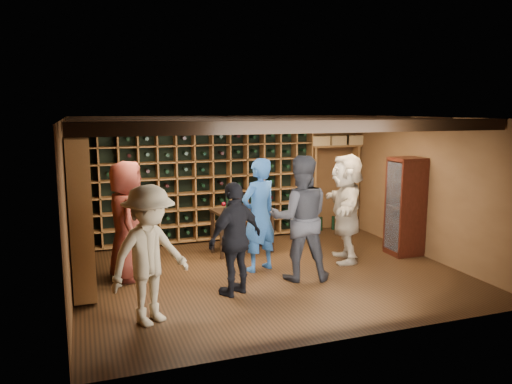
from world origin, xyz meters
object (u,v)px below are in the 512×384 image
object	(u,v)px
guest_beige	(346,208)
display_cabinet	(405,208)
man_blue_shirt	(259,215)
guest_woman_black	(235,239)
man_grey_suit	(300,218)
guest_red_floral	(127,221)
tasting_table	(242,214)
guest_khaki	(150,255)

from	to	relation	value
guest_beige	display_cabinet	bearing A→B (deg)	109.87
display_cabinet	man_blue_shirt	xyz separation A→B (m)	(-2.82, 0.01, 0.07)
man_blue_shirt	guest_woman_black	bearing A→B (deg)	31.64
man_blue_shirt	guest_woman_black	size ratio (longest dim) A/B	1.14
man_grey_suit	guest_woman_black	bearing A→B (deg)	30.45
guest_red_floral	tasting_table	bearing A→B (deg)	-66.38
guest_woman_black	guest_red_floral	bearing A→B (deg)	-66.93
guest_khaki	tasting_table	distance (m)	3.26
guest_khaki	display_cabinet	bearing A→B (deg)	-12.58
man_grey_suit	guest_red_floral	world-z (taller)	man_grey_suit
guest_beige	tasting_table	distance (m)	1.89
guest_khaki	tasting_table	size ratio (longest dim) A/B	1.52
guest_khaki	guest_beige	xyz separation A→B (m)	(3.57, 1.51, 0.07)
man_grey_suit	guest_beige	world-z (taller)	man_grey_suit
display_cabinet	man_grey_suit	bearing A→B (deg)	-165.78
guest_khaki	guest_woman_black	bearing A→B (deg)	-5.19
guest_khaki	man_grey_suit	bearing A→B (deg)	-9.70
guest_khaki	man_blue_shirt	bearing A→B (deg)	7.55
guest_red_floral	guest_khaki	bearing A→B (deg)	-173.49
display_cabinet	man_grey_suit	distance (m)	2.43
display_cabinet	guest_khaki	distance (m)	5.00
display_cabinet	man_blue_shirt	world-z (taller)	man_blue_shirt
guest_red_floral	tasting_table	xyz separation A→B (m)	(2.12, 0.80, -0.20)
man_blue_shirt	guest_woman_black	distance (m)	1.14
display_cabinet	guest_woman_black	size ratio (longest dim) A/B	1.07
man_grey_suit	guest_woman_black	world-z (taller)	man_grey_suit
tasting_table	guest_beige	bearing A→B (deg)	-40.02
man_grey_suit	guest_beige	distance (m)	1.31
tasting_table	guest_khaki	bearing A→B (deg)	-134.17
guest_red_floral	guest_khaki	distance (m)	1.77
man_blue_shirt	guest_khaki	xyz separation A→B (m)	(-1.96, -1.50, -0.06)
guest_woman_black	display_cabinet	bearing A→B (deg)	167.82
man_grey_suit	guest_beige	size ratio (longest dim) A/B	1.03
display_cabinet	man_grey_suit	xyz separation A→B (m)	(-2.36, -0.60, 0.12)
display_cabinet	guest_beige	xyz separation A→B (m)	(-1.20, 0.02, 0.08)
guest_red_floral	guest_woman_black	bearing A→B (deg)	-127.31
man_blue_shirt	man_grey_suit	distance (m)	0.76
guest_woman_black	tasting_table	xyz separation A→B (m)	(0.73, 1.97, -0.08)
display_cabinet	man_blue_shirt	bearing A→B (deg)	179.75
guest_woman_black	tasting_table	bearing A→B (deg)	-136.98
tasting_table	man_grey_suit	bearing A→B (deg)	-82.39
man_grey_suit	guest_red_floral	xyz separation A→B (m)	(-2.52, 0.88, -0.04)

